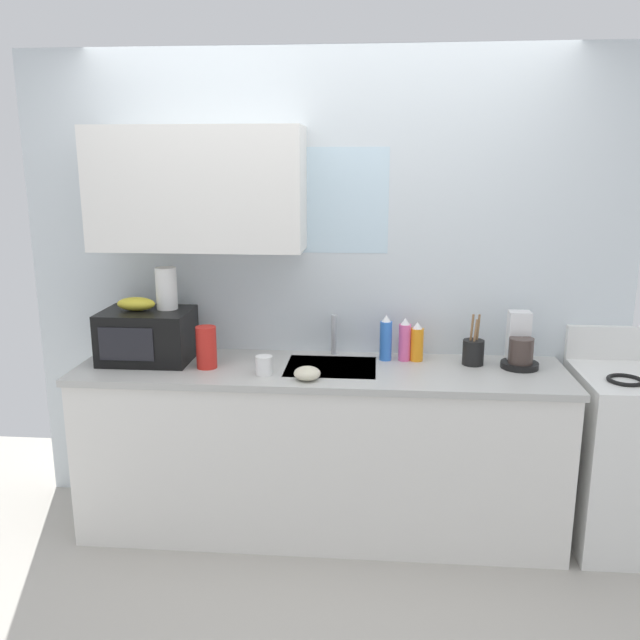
# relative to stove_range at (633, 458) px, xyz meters

# --- Properties ---
(kitchen_wall_assembly) EXTENTS (3.27, 0.42, 2.50)m
(kitchen_wall_assembly) POSITION_rel_stove_range_xyz_m (-1.73, 0.30, 0.91)
(kitchen_wall_assembly) COLOR silver
(kitchen_wall_assembly) RESTS_ON ground
(counter_unit) EXTENTS (2.50, 0.63, 0.90)m
(counter_unit) POSITION_rel_stove_range_xyz_m (-1.59, -0.00, -0.00)
(counter_unit) COLOR white
(counter_unit) RESTS_ON ground
(sink_faucet) EXTENTS (0.03, 0.03, 0.22)m
(sink_faucet) POSITION_rel_stove_range_xyz_m (-1.54, 0.24, 0.55)
(sink_faucet) COLOR #B2B5BA
(sink_faucet) RESTS_ON counter_unit
(stove_range) EXTENTS (0.60, 0.60, 1.08)m
(stove_range) POSITION_rel_stove_range_xyz_m (0.00, 0.00, 0.00)
(stove_range) COLOR white
(stove_range) RESTS_ON ground
(microwave) EXTENTS (0.46, 0.35, 0.27)m
(microwave) POSITION_rel_stove_range_xyz_m (-2.51, 0.04, 0.58)
(microwave) COLOR black
(microwave) RESTS_ON counter_unit
(banana_bunch) EXTENTS (0.20, 0.11, 0.07)m
(banana_bunch) POSITION_rel_stove_range_xyz_m (-2.56, 0.05, 0.75)
(banana_bunch) COLOR gold
(banana_bunch) RESTS_ON microwave
(paper_towel_roll) EXTENTS (0.11, 0.11, 0.22)m
(paper_towel_roll) POSITION_rel_stove_range_xyz_m (-2.41, 0.10, 0.82)
(paper_towel_roll) COLOR white
(paper_towel_roll) RESTS_ON microwave
(coffee_maker) EXTENTS (0.19, 0.21, 0.28)m
(coffee_maker) POSITION_rel_stove_range_xyz_m (-0.58, 0.10, 0.55)
(coffee_maker) COLOR black
(coffee_maker) RESTS_ON counter_unit
(dish_soap_bottle_blue) EXTENTS (0.06, 0.06, 0.24)m
(dish_soap_bottle_blue) POSITION_rel_stove_range_xyz_m (-1.26, 0.16, 0.56)
(dish_soap_bottle_blue) COLOR blue
(dish_soap_bottle_blue) RESTS_ON counter_unit
(dish_soap_bottle_pink) EXTENTS (0.06, 0.06, 0.23)m
(dish_soap_bottle_pink) POSITION_rel_stove_range_xyz_m (-1.16, 0.16, 0.55)
(dish_soap_bottle_pink) COLOR #E55999
(dish_soap_bottle_pink) RESTS_ON counter_unit
(dish_soap_bottle_orange) EXTENTS (0.07, 0.07, 0.21)m
(dish_soap_bottle_orange) POSITION_rel_stove_range_xyz_m (-1.10, 0.16, 0.54)
(dish_soap_bottle_orange) COLOR orange
(dish_soap_bottle_orange) RESTS_ON counter_unit
(cereal_canister) EXTENTS (0.10, 0.10, 0.22)m
(cereal_canister) POSITION_rel_stove_range_xyz_m (-2.17, -0.05, 0.55)
(cereal_canister) COLOR red
(cereal_canister) RESTS_ON counter_unit
(mug_white) EXTENTS (0.08, 0.08, 0.09)m
(mug_white) POSITION_rel_stove_range_xyz_m (-1.86, -0.14, 0.49)
(mug_white) COLOR white
(mug_white) RESTS_ON counter_unit
(utensil_crock) EXTENTS (0.11, 0.11, 0.27)m
(utensil_crock) POSITION_rel_stove_range_xyz_m (-0.81, 0.12, 0.51)
(utensil_crock) COLOR black
(utensil_crock) RESTS_ON counter_unit
(small_bowl) EXTENTS (0.13, 0.13, 0.06)m
(small_bowl) POSITION_rel_stove_range_xyz_m (-1.64, -0.20, 0.47)
(small_bowl) COLOR beige
(small_bowl) RESTS_ON counter_unit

